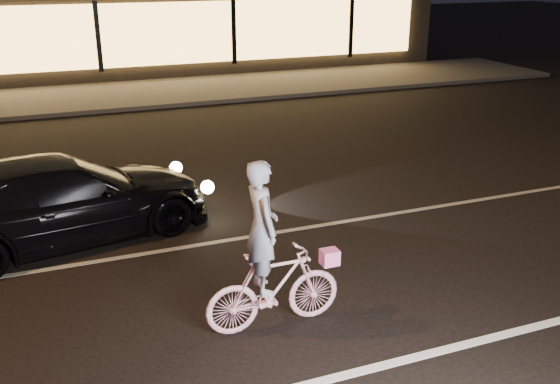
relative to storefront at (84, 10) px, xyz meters
name	(u,v)px	position (x,y,z in m)	size (l,w,h in m)	color
ground	(249,312)	(0.00, -18.97, -2.15)	(90.00, 90.00, 0.00)	black
lane_stripe_far	(205,244)	(0.00, -16.97, -2.14)	(60.00, 0.10, 0.01)	gray
sidewalk	(110,96)	(0.00, -5.97, -2.09)	(30.00, 4.00, 0.12)	#383533
storefront	(84,10)	(0.00, 0.00, 0.00)	(25.40, 8.42, 4.20)	black
cyclist	(271,271)	(0.14, -19.36, -1.44)	(1.58, 0.54, 1.99)	#D94776
sedan	(62,199)	(-1.87, -16.04, -1.52)	(4.63, 2.65, 1.26)	black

